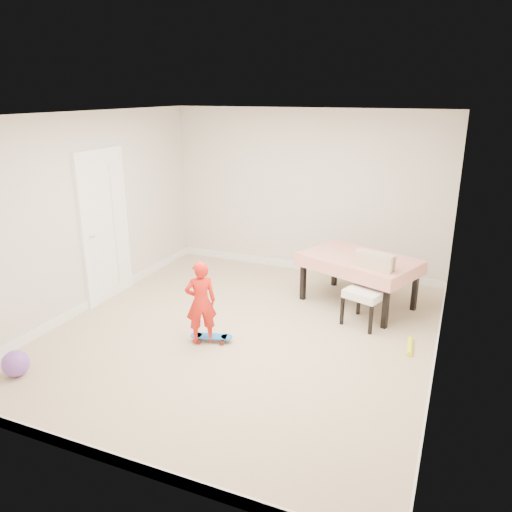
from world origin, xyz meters
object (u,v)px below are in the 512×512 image
at_px(dining_table, 358,281).
at_px(dining_chair, 366,290).
at_px(balloon, 16,364).
at_px(child, 201,305).
at_px(skateboard, 212,339).

height_order(dining_table, dining_chair, dining_chair).
bearing_deg(balloon, child, 43.36).
relative_size(dining_table, skateboard, 2.96).
xyz_separation_m(skateboard, balloon, (-1.53, -1.45, 0.10)).
height_order(dining_table, balloon, dining_table).
xyz_separation_m(dining_chair, skateboard, (-1.57, -1.18, -0.42)).
relative_size(child, balloon, 3.54).
bearing_deg(dining_table, balloon, -110.74).
height_order(skateboard, child, child).
bearing_deg(skateboard, dining_table, 35.91).
xyz_separation_m(dining_table, dining_chair, (0.21, -0.57, 0.11)).
bearing_deg(dining_chair, child, -123.85).
distance_m(dining_chair, balloon, 4.09).
bearing_deg(skateboard, child, -151.67).
height_order(dining_chair, skateboard, dining_chair).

